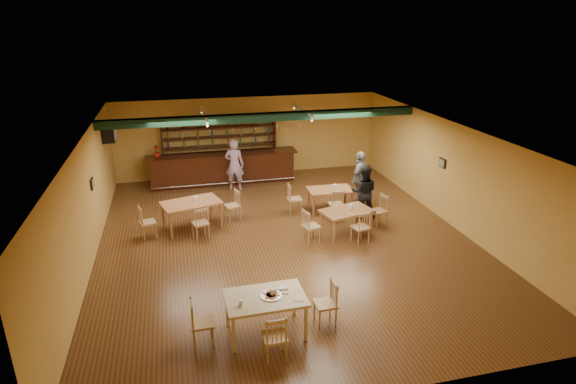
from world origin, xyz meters
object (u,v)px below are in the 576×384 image
object	(u,v)px
dining_table_a	(192,215)
dining_table_b	(330,199)
bar_counter	(223,168)
patron_right_a	(364,192)
dining_table_d	(346,222)
patron_bar	(234,165)
near_table	(266,315)

from	to	relation	value
dining_table_a	dining_table_b	xyz separation A→B (m)	(4.34, 0.39, -0.06)
bar_counter	patron_right_a	size ratio (longest dim) A/B	3.35
dining_table_b	patron_right_a	xyz separation A→B (m)	(0.80, -0.80, 0.47)
dining_table_b	dining_table_d	distance (m)	1.76
dining_table_d	patron_bar	distance (m)	5.11
dining_table_a	patron_bar	distance (m)	3.47
patron_bar	patron_right_a	bearing A→B (deg)	153.29
dining_table_a	near_table	size ratio (longest dim) A/B	1.07
dining_table_b	patron_bar	xyz separation A→B (m)	(-2.68, 2.61, 0.57)
patron_bar	dining_table_b	bearing A→B (deg)	153.45
patron_bar	patron_right_a	distance (m)	4.88
near_table	patron_right_a	xyz separation A→B (m)	(4.01, 4.89, 0.41)
dining_table_a	near_table	distance (m)	5.42
dining_table_d	near_table	xyz separation A→B (m)	(-3.10, -3.93, 0.06)
patron_right_a	dining_table_a	bearing A→B (deg)	16.64
dining_table_d	patron_bar	world-z (taller)	patron_bar
bar_counter	dining_table_b	distance (m)	4.58
bar_counter	dining_table_a	world-z (taller)	bar_counter
near_table	patron_bar	xyz separation A→B (m)	(0.53, 8.30, 0.51)
dining_table_b	patron_right_a	distance (m)	1.22
dining_table_a	patron_right_a	bearing A→B (deg)	-19.88
dining_table_a	patron_bar	bearing A→B (deg)	45.74
bar_counter	dining_table_a	distance (m)	4.06
near_table	patron_right_a	size ratio (longest dim) A/B	0.94
bar_counter	near_table	world-z (taller)	bar_counter
patron_bar	patron_right_a	xyz separation A→B (m)	(3.48, -3.41, -0.10)
bar_counter	near_table	size ratio (longest dim) A/B	3.59
near_table	patron_right_a	bearing A→B (deg)	49.53
dining_table_b	dining_table_d	size ratio (longest dim) A/B	1.00
dining_table_a	patron_right_a	xyz separation A→B (m)	(5.14, -0.41, 0.41)
dining_table_b	dining_table_d	xyz separation A→B (m)	(-0.10, -1.76, 0.00)
patron_right_a	dining_table_d	bearing A→B (deg)	67.98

